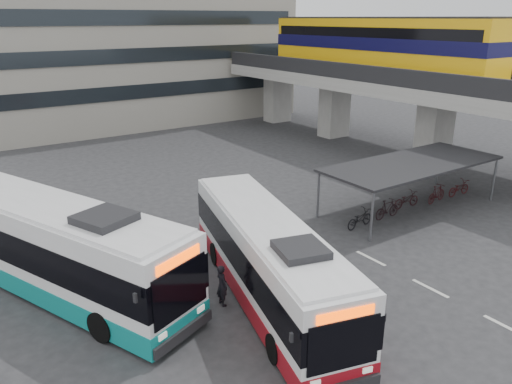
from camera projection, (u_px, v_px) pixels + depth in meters
ground at (327, 275)px, 19.73m from camera, size 120.00×120.00×0.00m
viaduct at (383, 66)px, 36.94m from camera, size 8.00×32.00×9.68m
bike_shelter at (411, 181)px, 26.10m from camera, size 10.00×4.00×2.54m
road_markings at (430, 288)px, 18.73m from camera, size 0.15×7.60×0.01m
bus_main at (268, 259)px, 17.71m from camera, size 5.15×11.27×3.26m
bus_teal at (53, 247)px, 18.20m from camera, size 7.14×12.55×3.68m
pedestrian at (222, 285)px, 17.46m from camera, size 0.39×0.57×1.53m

